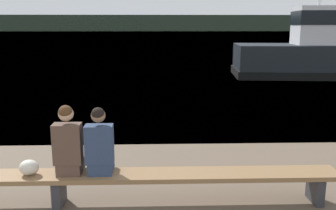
{
  "coord_description": "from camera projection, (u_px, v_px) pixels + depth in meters",
  "views": [
    {
      "loc": [
        1.23,
        -1.92,
        2.55
      ],
      "look_at": [
        1.49,
        6.1,
        0.83
      ],
      "focal_mm": 40.0,
      "sensor_mm": 36.0,
      "label": 1
    }
  ],
  "objects": [
    {
      "name": "water_surface",
      "position": [
        152.0,
        33.0,
        125.39
      ],
      "size": [
        240.0,
        240.0,
        0.0
      ],
      "primitive_type": "plane",
      "color": "#5684A3",
      "rests_on": "ground"
    },
    {
      "name": "far_shoreline",
      "position": [
        153.0,
        23.0,
        160.58
      ],
      "size": [
        600.0,
        12.0,
        6.65
      ],
      "primitive_type": "cube",
      "color": "#2D3D2D",
      "rests_on": "ground"
    },
    {
      "name": "bench_main",
      "position": [
        58.0,
        179.0,
        5.32
      ],
      "size": [
        8.05,
        0.48,
        0.48
      ],
      "color": "brown",
      "rests_on": "ground"
    },
    {
      "name": "person_left",
      "position": [
        68.0,
        144.0,
        5.22
      ],
      "size": [
        0.39,
        0.42,
        1.01
      ],
      "color": "#4C382D",
      "rests_on": "bench_main"
    },
    {
      "name": "person_right",
      "position": [
        100.0,
        146.0,
        5.24
      ],
      "size": [
        0.39,
        0.42,
        0.97
      ],
      "color": "navy",
      "rests_on": "bench_main"
    },
    {
      "name": "shopping_bag",
      "position": [
        29.0,
        167.0,
        5.26
      ],
      "size": [
        0.27,
        0.23,
        0.22
      ],
      "color": "beige",
      "rests_on": "bench_main"
    },
    {
      "name": "tugboat_red",
      "position": [
        314.0,
        55.0,
        18.69
      ],
      "size": [
        7.98,
        3.99,
        6.84
      ],
      "rotation": [
        0.0,
        0.0,
        1.48
      ],
      "color": "black",
      "rests_on": "water_surface"
    }
  ]
}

